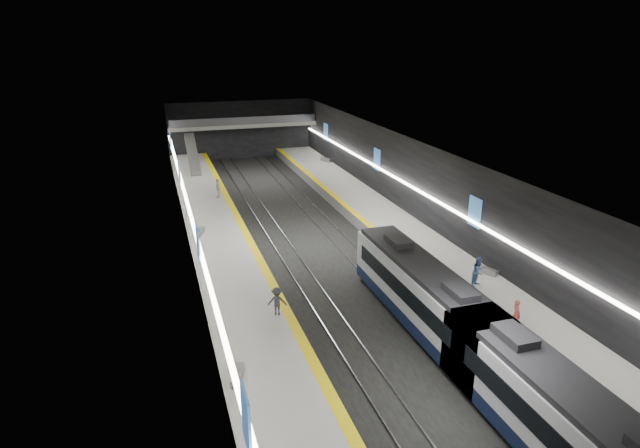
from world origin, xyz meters
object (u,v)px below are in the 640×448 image
object	(u,v)px
bench_right_far	(326,160)
passenger_right_a	(516,315)
train	(482,347)
passenger_right_b	(478,272)
escalator	(192,154)
passenger_left_a	(218,188)
passenger_left_b	(277,301)
bench_right_near	(487,271)
bench_left_near	(237,375)
bench_left_far	(200,232)

from	to	relation	value
bench_right_far	passenger_right_a	size ratio (longest dim) A/B	1.04
train	passenger_right_b	size ratio (longest dim) A/B	13.62
escalator	passenger_right_a	distance (m)	46.07
passenger_left_a	passenger_left_b	bearing A→B (deg)	7.78
train	passenger_left_a	bearing A→B (deg)	104.43
passenger_right_b	passenger_left_a	xyz separation A→B (m)	(-13.75, 25.53, -0.02)
passenger_right_a	train	bearing A→B (deg)	132.43
passenger_right_b	passenger_left_a	distance (m)	28.99
escalator	bench_right_near	bearing A→B (deg)	-65.50
passenger_right_a	passenger_left_b	distance (m)	13.66
bench_right_far	passenger_left_a	world-z (taller)	passenger_left_a
bench_left_near	bench_right_near	xyz separation A→B (m)	(18.57, 6.83, -0.00)
passenger_left_b	passenger_right_a	bearing A→B (deg)	173.46
passenger_right_b	passenger_left_a	bearing A→B (deg)	89.15
passenger_right_a	passenger_left_a	distance (m)	33.44
bench_left_near	passenger_left_a	xyz separation A→B (m)	(3.08, 30.88, 0.77)
passenger_left_b	bench_right_far	bearing A→B (deg)	-94.66
bench_left_far	bench_right_near	size ratio (longest dim) A/B	1.02
passenger_right_a	passenger_left_a	world-z (taller)	passenger_left_a
train	escalator	xyz separation A→B (m)	(-10.00, 46.53, 0.70)
passenger_right_a	passenger_right_b	world-z (taller)	passenger_right_b
bench_right_near	bench_left_far	bearing A→B (deg)	120.24
train	bench_right_far	size ratio (longest dim) A/B	14.55
train	passenger_right_a	xyz separation A→B (m)	(4.03, 2.65, -0.31)
train	bench_left_near	bearing A→B (deg)	166.93
bench_left_near	passenger_right_b	xyz separation A→B (m)	(16.83, 5.35, 0.79)
bench_right_near	passenger_left_a	world-z (taller)	passenger_left_a
passenger_left_a	escalator	bearing A→B (deg)	-166.71
bench_left_near	passenger_right_a	xyz separation A→B (m)	(15.75, -0.07, 0.69)
escalator	bench_right_far	world-z (taller)	escalator
passenger_right_b	escalator	bearing A→B (deg)	82.29
escalator	bench_right_near	size ratio (longest dim) A/B	4.96
bench_left_near	passenger_right_b	size ratio (longest dim) A/B	0.83
bench_left_near	escalator	bearing A→B (deg)	104.90
bench_left_far	bench_right_far	distance (m)	28.89
train	passenger_left_a	world-z (taller)	train
bench_right_near	passenger_right_a	size ratio (longest dim) A/B	0.91
bench_right_near	passenger_left_b	bearing A→B (deg)	162.01
bench_right_near	bench_left_near	bearing A→B (deg)	177.34
escalator	bench_right_far	size ratio (longest dim) A/B	4.31
passenger_right_b	passenger_left_a	world-z (taller)	passenger_right_b
bench_right_far	passenger_left_a	distance (m)	19.66
bench_left_far	passenger_right_b	world-z (taller)	passenger_right_b
escalator	passenger_left_b	distance (m)	38.32
passenger_right_b	passenger_left_a	size ratio (longest dim) A/B	1.02
bench_left_near	bench_right_near	bearing A→B (deg)	37.33
escalator	passenger_right_a	xyz separation A→B (m)	(14.03, -43.87, -1.01)
bench_left_near	passenger_right_b	world-z (taller)	passenger_right_b
passenger_left_a	bench_right_far	bearing A→B (deg)	134.97
train	passenger_left_b	world-z (taller)	train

